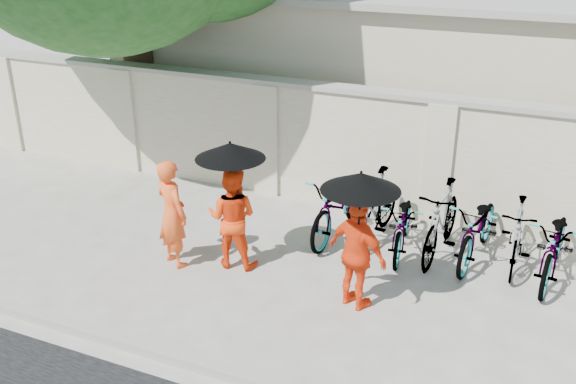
% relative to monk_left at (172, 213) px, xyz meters
% --- Properties ---
extents(ground, '(80.00, 80.00, 0.00)m').
position_rel_monk_left_xyz_m(ground, '(1.14, -0.22, -0.79)').
color(ground, '#AAA8A2').
extents(kerb, '(40.00, 0.16, 0.12)m').
position_rel_monk_left_xyz_m(kerb, '(1.14, -1.92, -0.73)').
color(kerb, gray).
rests_on(kerb, ground).
extents(compound_wall, '(20.00, 0.30, 2.00)m').
position_rel_monk_left_xyz_m(compound_wall, '(2.14, 2.98, 0.21)').
color(compound_wall, beige).
rests_on(compound_wall, ground).
extents(building_behind, '(14.00, 6.00, 3.20)m').
position_rel_monk_left_xyz_m(building_behind, '(3.14, 6.78, 0.81)').
color(building_behind, '#B4A894').
rests_on(building_behind, ground).
extents(monk_left, '(0.69, 0.59, 1.59)m').
position_rel_monk_left_xyz_m(monk_left, '(0.00, 0.00, 0.00)').
color(monk_left, '#FF5720').
rests_on(monk_left, ground).
extents(monk_center, '(0.80, 0.67, 1.49)m').
position_rel_monk_left_xyz_m(monk_center, '(0.79, 0.31, -0.05)').
color(monk_center, '#FF3E0D').
rests_on(monk_center, ground).
extents(parasol_center, '(0.95, 0.95, 1.04)m').
position_rel_monk_left_xyz_m(parasol_center, '(0.84, 0.23, 0.98)').
color(parasol_center, black).
rests_on(parasol_center, ground).
extents(monk_right, '(0.96, 0.69, 1.51)m').
position_rel_monk_left_xyz_m(monk_right, '(2.74, -0.02, -0.04)').
color(monk_right, '#FD4112').
rests_on(monk_right, ground).
extents(parasol_right, '(0.97, 0.97, 1.02)m').
position_rel_monk_left_xyz_m(parasol_right, '(2.76, -0.10, 0.97)').
color(parasol_right, black).
rests_on(parasol_right, ground).
extents(bike_0, '(0.82, 2.01, 1.04)m').
position_rel_monk_left_xyz_m(bike_0, '(1.87, 1.79, -0.28)').
color(bike_0, '#9290A3').
rests_on(bike_0, ground).
extents(bike_1, '(0.76, 1.91, 1.11)m').
position_rel_monk_left_xyz_m(bike_1, '(2.40, 1.82, -0.24)').
color(bike_1, '#9290A3').
rests_on(bike_1, ground).
extents(bike_2, '(0.79, 1.74, 0.88)m').
position_rel_monk_left_xyz_m(bike_2, '(2.92, 1.67, -0.35)').
color(bike_2, '#9290A3').
rests_on(bike_2, ground).
extents(bike_3, '(0.65, 1.87, 1.10)m').
position_rel_monk_left_xyz_m(bike_3, '(3.45, 1.78, -0.24)').
color(bike_3, '#9290A3').
rests_on(bike_3, ground).
extents(bike_4, '(0.84, 1.92, 0.98)m').
position_rel_monk_left_xyz_m(bike_4, '(3.97, 1.86, -0.31)').
color(bike_4, '#9290A3').
rests_on(bike_4, ground).
extents(bike_5, '(0.50, 1.62, 0.97)m').
position_rel_monk_left_xyz_m(bike_5, '(4.49, 1.89, -0.31)').
color(bike_5, '#9290A3').
rests_on(bike_5, ground).
extents(bike_6, '(0.83, 1.95, 0.99)m').
position_rel_monk_left_xyz_m(bike_6, '(5.02, 1.74, -0.30)').
color(bike_6, '#9290A3').
rests_on(bike_6, ground).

